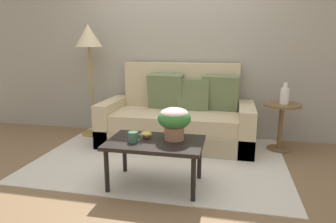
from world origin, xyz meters
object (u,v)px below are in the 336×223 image
(floor_lamp, at_px, (89,45))
(potted_plant, at_px, (174,120))
(coffee_mug, at_px, (133,137))
(table_vase, at_px, (285,95))
(couch, at_px, (178,119))
(side_table, at_px, (281,118))
(snack_bowl, at_px, (146,134))
(coffee_table, at_px, (155,146))

(floor_lamp, xyz_separation_m, potted_plant, (1.47, -1.32, -0.66))
(coffee_mug, distance_m, table_vase, 2.00)
(floor_lamp, relative_size, coffee_mug, 11.83)
(floor_lamp, bearing_deg, couch, -5.53)
(side_table, relative_size, potted_plant, 1.95)
(coffee_mug, height_order, snack_bowl, coffee_mug)
(coffee_table, bearing_deg, coffee_mug, -158.81)
(couch, relative_size, table_vase, 7.55)
(side_table, distance_m, floor_lamp, 2.73)
(coffee_mug, height_order, table_vase, table_vase)
(coffee_table, relative_size, coffee_mug, 6.62)
(couch, height_order, coffee_table, couch)
(couch, xyz_separation_m, table_vase, (1.31, -0.01, 0.37))
(coffee_table, xyz_separation_m, table_vase, (1.29, 1.26, 0.31))
(coffee_table, relative_size, snack_bowl, 7.82)
(couch, distance_m, coffee_table, 1.28)
(coffee_mug, bearing_deg, snack_bowl, 62.82)
(side_table, relative_size, floor_lamp, 0.38)
(potted_plant, distance_m, snack_bowl, 0.31)
(couch, distance_m, potted_plant, 1.25)
(potted_plant, distance_m, coffee_mug, 0.41)
(couch, distance_m, side_table, 1.30)
(potted_plant, relative_size, table_vase, 1.17)
(coffee_mug, bearing_deg, coffee_table, 21.19)
(snack_bowl, bearing_deg, side_table, 40.77)
(couch, bearing_deg, side_table, -0.03)
(coffee_mug, bearing_deg, potted_plant, 23.16)
(couch, bearing_deg, floor_lamp, 174.47)
(coffee_table, distance_m, potted_plant, 0.30)
(couch, xyz_separation_m, potted_plant, (0.18, -1.20, 0.30))
(side_table, distance_m, table_vase, 0.29)
(floor_lamp, height_order, potted_plant, floor_lamp)
(side_table, relative_size, coffee_mug, 4.48)
(coffee_mug, xyz_separation_m, table_vase, (1.48, 1.34, 0.21))
(coffee_table, bearing_deg, table_vase, 44.34)
(coffee_mug, distance_m, snack_bowl, 0.17)
(side_table, bearing_deg, floor_lamp, 177.22)
(potted_plant, height_order, snack_bowl, potted_plant)
(potted_plant, bearing_deg, snack_bowl, 179.44)
(potted_plant, bearing_deg, couch, 98.56)
(side_table, bearing_deg, table_vase, -30.78)
(coffee_mug, relative_size, table_vase, 0.51)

